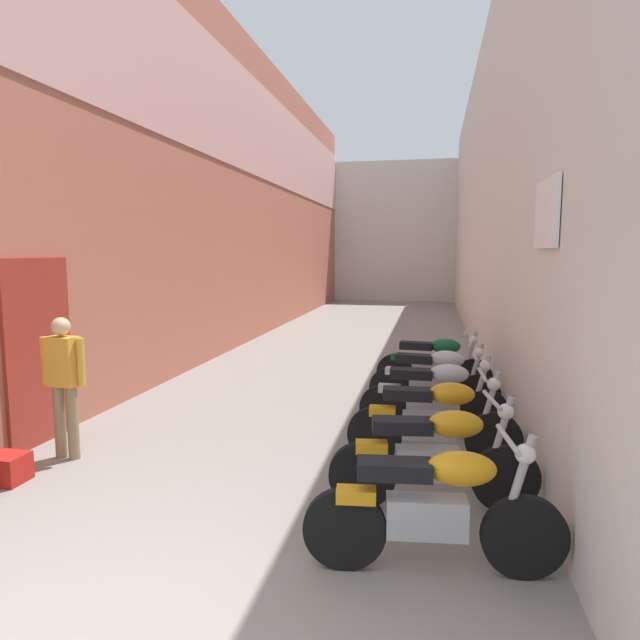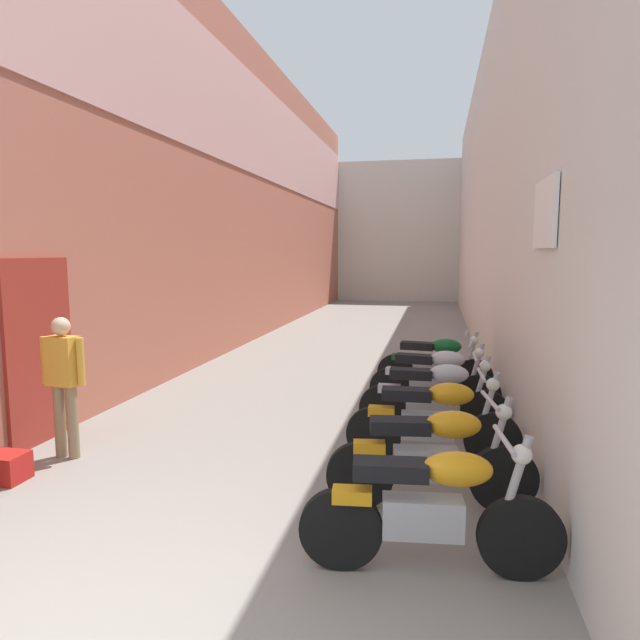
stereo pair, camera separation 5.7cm
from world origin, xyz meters
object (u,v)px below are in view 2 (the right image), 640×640
(motorcycle_fourth, at_px, (434,395))
(pedestrian_mid_alley, at_px, (64,376))
(motorcycle_third, at_px, (434,419))
(motorcycle_nearest, at_px, (431,506))
(motorcycle_second, at_px, (433,455))
(motorcycle_fifth, at_px, (435,378))
(plastic_crate, at_px, (3,467))
(motorcycle_sixth, at_px, (435,363))

(motorcycle_fourth, xyz_separation_m, pedestrian_mid_alley, (-3.97, -1.63, 0.42))
(pedestrian_mid_alley, bearing_deg, motorcycle_third, 9.06)
(motorcycle_nearest, relative_size, motorcycle_second, 1.00)
(motorcycle_fifth, xyz_separation_m, plastic_crate, (-4.18, -3.29, -0.36))
(motorcycle_second, relative_size, plastic_crate, 4.19)
(plastic_crate, bearing_deg, motorcycle_second, 3.43)
(motorcycle_fifth, distance_m, plastic_crate, 5.34)
(motorcycle_second, distance_m, motorcycle_fourth, 2.07)
(pedestrian_mid_alley, distance_m, plastic_crate, 1.06)
(motorcycle_nearest, distance_m, plastic_crate, 4.27)
(motorcycle_sixth, bearing_deg, motorcycle_third, -90.00)
(motorcycle_fifth, relative_size, pedestrian_mid_alley, 1.17)
(motorcycle_third, relative_size, plastic_crate, 4.21)
(motorcycle_sixth, bearing_deg, plastic_crate, -133.56)
(motorcycle_fifth, xyz_separation_m, pedestrian_mid_alley, (-3.97, -2.60, 0.42))
(motorcycle_second, bearing_deg, motorcycle_third, 90.00)
(motorcycle_third, relative_size, motorcycle_fifth, 1.00)
(motorcycle_third, xyz_separation_m, plastic_crate, (-4.18, -1.33, -0.36))
(motorcycle_nearest, height_order, motorcycle_sixth, same)
(motorcycle_third, distance_m, plastic_crate, 4.40)
(motorcycle_nearest, bearing_deg, plastic_crate, 169.79)
(motorcycle_second, distance_m, motorcycle_third, 1.07)
(motorcycle_fifth, bearing_deg, plastic_crate, -141.79)
(motorcycle_fourth, relative_size, pedestrian_mid_alley, 1.18)
(motorcycle_sixth, bearing_deg, motorcycle_fifth, -90.00)
(motorcycle_fifth, height_order, pedestrian_mid_alley, pedestrian_mid_alley)
(motorcycle_second, relative_size, motorcycle_fifth, 1.00)
(motorcycle_fifth, bearing_deg, motorcycle_second, -90.00)
(motorcycle_fourth, relative_size, motorcycle_fifth, 1.00)
(motorcycle_nearest, xyz_separation_m, motorcycle_second, (-0.00, 1.00, 0.00))
(plastic_crate, bearing_deg, motorcycle_nearest, -10.21)
(motorcycle_fifth, height_order, plastic_crate, motorcycle_fifth)
(motorcycle_fifth, relative_size, motorcycle_sixth, 1.00)
(motorcycle_sixth, relative_size, plastic_crate, 4.20)
(plastic_crate, bearing_deg, motorcycle_sixth, 46.44)
(motorcycle_fourth, bearing_deg, motorcycle_fifth, 90.01)
(motorcycle_nearest, height_order, motorcycle_third, same)
(motorcycle_nearest, height_order, motorcycle_fifth, same)
(motorcycle_fourth, distance_m, motorcycle_fifth, 0.97)
(motorcycle_nearest, distance_m, motorcycle_second, 1.00)
(plastic_crate, bearing_deg, motorcycle_fifth, 38.21)
(plastic_crate, bearing_deg, motorcycle_fourth, 29.06)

